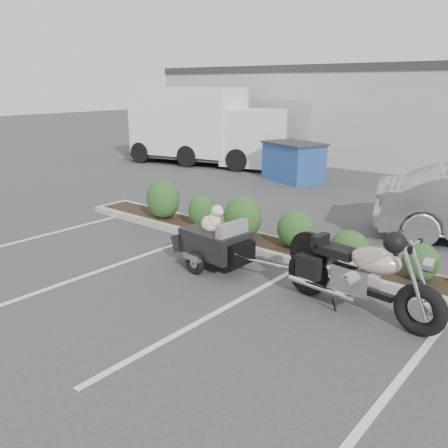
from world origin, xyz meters
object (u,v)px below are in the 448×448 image
Objects in this scene: pet_trailer at (215,241)px; dumpster at (294,161)px; motorcycle at (359,276)px; delivery_truck at (204,128)px.

dumpster is (-3.23, 7.89, 0.16)m from pet_trailer.
delivery_truck reaches higher than motorcycle.
delivery_truck is at bearing 146.87° from motorcycle.
pet_trailer is (-2.79, 0.03, -0.07)m from motorcycle.
motorcycle is at bearing 4.92° from pet_trailer.
delivery_truck is at bearing -170.57° from dumpster.
pet_trailer is at bearing -59.35° from delivery_truck.
pet_trailer is 0.29× the size of delivery_truck.
delivery_truck reaches higher than pet_trailer.
dumpster is (-6.01, 7.92, 0.09)m from motorcycle.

